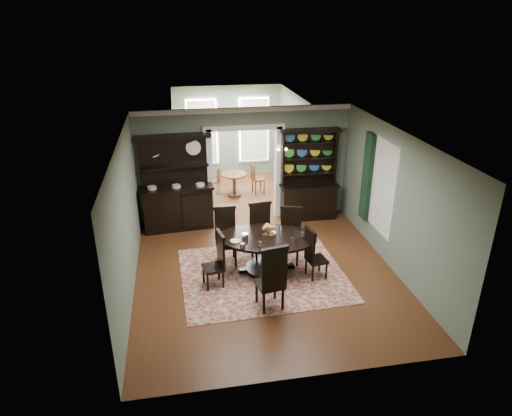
{
  "coord_description": "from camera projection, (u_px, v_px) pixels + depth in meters",
  "views": [
    {
      "loc": [
        -1.68,
        -8.19,
        5.22
      ],
      "look_at": [
        -0.12,
        0.6,
        1.31
      ],
      "focal_mm": 32.0,
      "sensor_mm": 36.0,
      "label": 1
    }
  ],
  "objects": [
    {
      "name": "centerpiece",
      "position": [
        268.0,
        232.0,
        9.63
      ],
      "size": [
        1.58,
        1.02,
        0.26
      ],
      "color": "white",
      "rests_on": "dining_table"
    },
    {
      "name": "sideboard",
      "position": [
        177.0,
        197.0,
        11.58
      ],
      "size": [
        1.89,
        0.8,
        2.43
      ],
      "rotation": [
        0.0,
        0.0,
        0.08
      ],
      "color": "black",
      "rests_on": "floor"
    },
    {
      "name": "chair_far_left",
      "position": [
        226.0,
        233.0,
        10.07
      ],
      "size": [
        0.5,
        0.46,
        1.29
      ],
      "rotation": [
        0.0,
        0.0,
        3.13
      ],
      "color": "black",
      "rests_on": "rug"
    },
    {
      "name": "chair_far_right",
      "position": [
        290.0,
        233.0,
        10.08
      ],
      "size": [
        0.58,
        0.57,
        1.28
      ],
      "rotation": [
        0.0,
        0.0,
        2.84
      ],
      "color": "black",
      "rests_on": "rug"
    },
    {
      "name": "rug",
      "position": [
        263.0,
        274.0,
        9.76
      ],
      "size": [
        3.52,
        3.0,
        0.01
      ],
      "primitive_type": "cube",
      "rotation": [
        0.0,
        0.0,
        0.03
      ],
      "color": "maroon",
      "rests_on": "floor"
    },
    {
      "name": "parlor_table",
      "position": [
        234.0,
        181.0,
        13.73
      ],
      "size": [
        0.75,
        0.75,
        0.69
      ],
      "color": "#5B321A",
      "rests_on": "parlor_floor"
    },
    {
      "name": "room",
      "position": [
        267.0,
        207.0,
        9.16
      ],
      "size": [
        5.51,
        6.01,
        3.01
      ],
      "color": "#592D17",
      "rests_on": "ground"
    },
    {
      "name": "welsh_dresser",
      "position": [
        308.0,
        187.0,
        12.14
      ],
      "size": [
        1.56,
        0.6,
        2.42
      ],
      "rotation": [
        0.0,
        0.0,
        -0.02
      ],
      "color": "black",
      "rests_on": "floor"
    },
    {
      "name": "chair_end_left",
      "position": [
        217.0,
        258.0,
        9.17
      ],
      "size": [
        0.48,
        0.5,
        1.18
      ],
      "rotation": [
        0.0,
        0.0,
        1.75
      ],
      "color": "black",
      "rests_on": "rug"
    },
    {
      "name": "chair_near",
      "position": [
        272.0,
        277.0,
        8.35
      ],
      "size": [
        0.59,
        0.56,
        1.38
      ],
      "rotation": [
        0.0,
        0.0,
        0.18
      ],
      "color": "black",
      "rests_on": "rug"
    },
    {
      "name": "chair_far_mid",
      "position": [
        261.0,
        229.0,
        10.18
      ],
      "size": [
        0.53,
        0.51,
        1.34
      ],
      "rotation": [
        0.0,
        0.0,
        3.23
      ],
      "color": "black",
      "rests_on": "rug"
    },
    {
      "name": "chair_end_right",
      "position": [
        313.0,
        252.0,
        9.42
      ],
      "size": [
        0.47,
        0.49,
        1.15
      ],
      "rotation": [
        0.0,
        0.0,
        -1.4
      ],
      "color": "black",
      "rests_on": "rug"
    },
    {
      "name": "right_window",
      "position": [
        375.0,
        182.0,
        10.38
      ],
      "size": [
        0.15,
        1.47,
        2.12
      ],
      "color": "white",
      "rests_on": "wall_right"
    },
    {
      "name": "parlor_chair_left",
      "position": [
        216.0,
        180.0,
        13.86
      ],
      "size": [
        0.4,
        0.39,
        0.84
      ],
      "rotation": [
        0.0,
        0.0,
        1.21
      ],
      "color": "#5B321A",
      "rests_on": "parlor_floor"
    },
    {
      "name": "dining_table",
      "position": [
        267.0,
        247.0,
        9.68
      ],
      "size": [
        2.33,
        2.31,
        0.82
      ],
      "rotation": [
        0.0,
        0.0,
        -0.22
      ],
      "color": "black",
      "rests_on": "rug"
    },
    {
      "name": "parlor_chair_right",
      "position": [
        256.0,
        178.0,
        13.87
      ],
      "size": [
        0.43,
        0.41,
        0.95
      ],
      "rotation": [
        0.0,
        0.0,
        -1.37
      ],
      "color": "#5B321A",
      "rests_on": "parlor_floor"
    },
    {
      "name": "wall_sconce",
      "position": [
        281.0,
        150.0,
        11.71
      ],
      "size": [
        0.27,
        0.21,
        0.21
      ],
      "color": "#AD692E",
      "rests_on": "back_wall_right"
    },
    {
      "name": "doorway_trim",
      "position": [
        244.0,
        160.0,
        11.81
      ],
      "size": [
        2.08,
        0.25,
        2.57
      ],
      "color": "silver",
      "rests_on": "floor"
    },
    {
      "name": "parlor",
      "position": [
        232.0,
        139.0,
        14.13
      ],
      "size": [
        3.51,
        3.5,
        3.01
      ],
      "color": "#592D17",
      "rests_on": "ground"
    }
  ]
}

